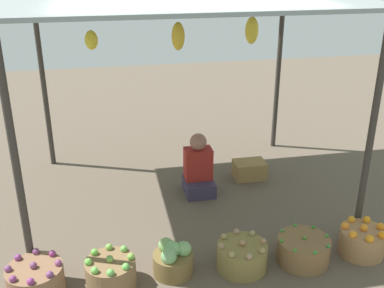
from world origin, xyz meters
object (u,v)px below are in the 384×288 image
object	(u,v)px
basket_oranges	(362,241)
basket_green_apples	(111,273)
basket_cabbages	(173,259)
basket_green_chilies	(303,250)
basket_potatoes	(242,256)
wooden_crate_near_vendor	(249,170)
basket_purple_onions	(36,280)
vendor_person	(198,170)

from	to	relation	value
basket_oranges	basket_green_apples	bearing A→B (deg)	-179.76
basket_cabbages	basket_green_chilies	distance (m)	1.29
basket_potatoes	wooden_crate_near_vendor	world-z (taller)	basket_potatoes
basket_green_apples	basket_oranges	size ratio (longest dim) A/B	1.02
basket_purple_onions	vendor_person	bearing A→B (deg)	41.01
vendor_person	basket_purple_onions	size ratio (longest dim) A/B	1.55
basket_green_apples	basket_potatoes	bearing A→B (deg)	0.86
basket_purple_onions	wooden_crate_near_vendor	bearing A→B (deg)	35.36
basket_purple_onions	basket_green_apples	distance (m)	0.66
basket_oranges	wooden_crate_near_vendor	world-z (taller)	basket_oranges
basket_purple_onions	basket_oranges	size ratio (longest dim) A/B	1.11
basket_green_chilies	basket_oranges	xyz separation A→B (m)	(0.64, 0.01, 0.02)
basket_green_chilies	wooden_crate_near_vendor	xyz separation A→B (m)	(0.03, 1.84, -0.01)
basket_potatoes	basket_oranges	xyz separation A→B (m)	(1.26, -0.01, 0.01)
vendor_person	basket_purple_onions	world-z (taller)	vendor_person
basket_cabbages	wooden_crate_near_vendor	xyz separation A→B (m)	(1.32, 1.77, -0.04)
basket_potatoes	basket_oranges	distance (m)	1.26
basket_purple_onions	wooden_crate_near_vendor	xyz separation A→B (m)	(2.57, 1.82, -0.03)
basket_potatoes	basket_green_apples	bearing A→B (deg)	-179.14
basket_potatoes	wooden_crate_near_vendor	xyz separation A→B (m)	(0.65, 1.82, -0.02)
basket_purple_onions	basket_potatoes	bearing A→B (deg)	-0.07
basket_green_apples	basket_cabbages	bearing A→B (deg)	6.68
basket_green_chilies	basket_green_apples	bearing A→B (deg)	-179.99
basket_green_apples	basket_green_chilies	xyz separation A→B (m)	(1.87, 0.00, -0.01)
basket_green_apples	wooden_crate_near_vendor	distance (m)	2.65
basket_purple_onions	basket_green_apples	size ratio (longest dim) A/B	1.09
vendor_person	basket_potatoes	world-z (taller)	vendor_person
basket_potatoes	basket_green_chilies	xyz separation A→B (m)	(0.62, -0.02, -0.00)
basket_green_chilies	wooden_crate_near_vendor	size ratio (longest dim) A/B	1.24
vendor_person	basket_cabbages	distance (m)	1.64
basket_green_chilies	basket_purple_onions	bearing A→B (deg)	179.53
vendor_person	wooden_crate_near_vendor	distance (m)	0.81
vendor_person	basket_green_apples	size ratio (longest dim) A/B	1.69
basket_potatoes	basket_green_chilies	world-z (taller)	basket_potatoes
basket_purple_onions	basket_green_chilies	size ratio (longest dim) A/B	0.97
basket_green_chilies	basket_oranges	world-z (taller)	basket_oranges
basket_green_apples	basket_potatoes	size ratio (longest dim) A/B	0.95
basket_cabbages	wooden_crate_near_vendor	world-z (taller)	basket_cabbages
vendor_person	basket_cabbages	bearing A→B (deg)	-110.34
basket_purple_onions	basket_green_apples	xyz separation A→B (m)	(0.66, -0.02, -0.00)
basket_potatoes	wooden_crate_near_vendor	size ratio (longest dim) A/B	1.17
vendor_person	basket_green_chilies	size ratio (longest dim) A/B	1.51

